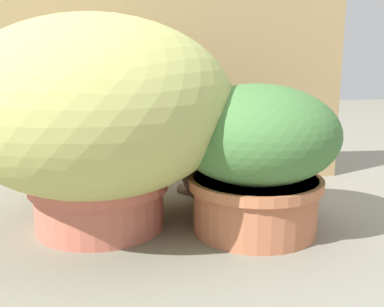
{
  "coord_description": "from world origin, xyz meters",
  "views": [
    {
      "loc": [
        -0.01,
        -1.01,
        0.43
      ],
      "look_at": [
        0.11,
        0.11,
        0.18
      ],
      "focal_mm": 43.56,
      "sensor_mm": 36.0,
      "label": 1
    }
  ],
  "objects_px": {
    "grass_planter": "(96,113)",
    "cat": "(225,169)",
    "mushroom_ornament_red": "(93,197)",
    "mushroom_ornament_pink": "(117,207)",
    "leafy_planter": "(256,154)"
  },
  "relations": [
    {
      "from": "mushroom_ornament_red",
      "to": "cat",
      "type": "bearing_deg",
      "value": 24.33
    },
    {
      "from": "mushroom_ornament_pink",
      "to": "mushroom_ornament_red",
      "type": "xyz_separation_m",
      "value": [
        -0.06,
        0.01,
        0.02
      ]
    },
    {
      "from": "grass_planter",
      "to": "mushroom_ornament_red",
      "type": "height_order",
      "value": "grass_planter"
    },
    {
      "from": "mushroom_ornament_pink",
      "to": "mushroom_ornament_red",
      "type": "relative_size",
      "value": 0.78
    },
    {
      "from": "grass_planter",
      "to": "mushroom_ornament_red",
      "type": "distance_m",
      "value": 0.2
    },
    {
      "from": "cat",
      "to": "mushroom_ornament_pink",
      "type": "height_order",
      "value": "cat"
    },
    {
      "from": "grass_planter",
      "to": "cat",
      "type": "xyz_separation_m",
      "value": [
        0.32,
        0.07,
        -0.16
      ]
    },
    {
      "from": "leafy_planter",
      "to": "mushroom_ornament_red",
      "type": "bearing_deg",
      "value": -178.05
    },
    {
      "from": "mushroom_ornament_red",
      "to": "grass_planter",
      "type": "bearing_deg",
      "value": 83.7
    },
    {
      "from": "mushroom_ornament_red",
      "to": "leafy_planter",
      "type": "bearing_deg",
      "value": 1.95
    },
    {
      "from": "grass_planter",
      "to": "mushroom_ornament_red",
      "type": "relative_size",
      "value": 4.6
    },
    {
      "from": "leafy_planter",
      "to": "mushroom_ornament_pink",
      "type": "relative_size",
      "value": 3.49
    },
    {
      "from": "leafy_planter",
      "to": "cat",
      "type": "bearing_deg",
      "value": 110.12
    },
    {
      "from": "grass_planter",
      "to": "leafy_planter",
      "type": "xyz_separation_m",
      "value": [
        0.37,
        -0.06,
        -0.09
      ]
    },
    {
      "from": "cat",
      "to": "mushroom_ornament_red",
      "type": "relative_size",
      "value": 2.59
    }
  ]
}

